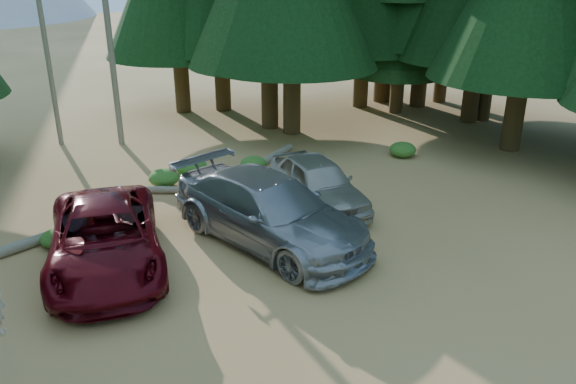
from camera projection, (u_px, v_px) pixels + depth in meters
name	position (u px, v px, depth m)	size (l,w,h in m)	color
ground	(337.00, 319.00, 11.71)	(160.00, 160.00, 0.00)	olive
forest_belt_north	(99.00, 144.00, 22.96)	(36.00, 7.00, 22.00)	black
forest_belt_east	(560.00, 143.00, 23.11)	(6.00, 22.00, 22.00)	black
snag_back	(41.00, 17.00, 21.17)	(0.20, 0.20, 10.00)	slate
red_pickup	(105.00, 238.00, 13.47)	(2.57, 5.57, 1.55)	#56070F
silver_minivan_center	(269.00, 211.00, 14.67)	(2.48, 6.09, 1.77)	#95979D
silver_minivan_right	(318.00, 183.00, 16.91)	(1.77, 4.41, 1.50)	#B2AB9E
log_left	(6.00, 250.00, 14.20)	(0.29, 0.29, 4.04)	slate
log_mid	(162.00, 190.00, 18.06)	(0.24, 0.24, 2.90)	slate
log_right	(262.00, 163.00, 20.46)	(0.28, 0.28, 4.30)	slate
shrub_left	(56.00, 238.00, 14.65)	(0.82, 0.82, 0.45)	#295D1B
shrub_center_left	(164.00, 178.00, 18.63)	(1.01, 1.01, 0.56)	#295D1B
shrub_center_right	(192.00, 167.00, 19.55)	(1.08, 1.08, 0.60)	#295D1B
shrub_right	(254.00, 164.00, 19.94)	(0.96, 0.96, 0.53)	#295D1B
shrub_far_right	(316.00, 164.00, 20.02)	(0.90, 0.90, 0.50)	#295D1B
shrub_edge_east	(403.00, 149.00, 21.43)	(1.02, 1.02, 0.56)	#295D1B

